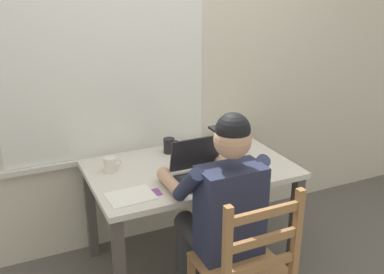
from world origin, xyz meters
name	(u,v)px	position (x,y,z in m)	size (l,w,h in m)	color
ground_plane	(191,261)	(0.00, 0.00, 0.00)	(8.00, 8.00, 0.00)	#56514C
back_wall	(160,63)	(-0.01, 0.48, 1.30)	(6.00, 0.08, 2.60)	beige
desk	(190,180)	(0.00, 0.00, 0.62)	(1.27, 0.81, 0.71)	beige
seated_person	(220,206)	(-0.04, -0.48, 0.68)	(0.50, 0.60, 1.24)	#232842
wooden_chair	(246,270)	(-0.04, -0.76, 0.46)	(0.42, 0.42, 0.94)	olive
laptop	(202,169)	(0.00, -0.17, 0.77)	(0.33, 0.29, 0.23)	#232328
computer_mouse	(242,170)	(0.25, -0.22, 0.73)	(0.06, 0.10, 0.03)	#232328
coffee_mug_white	(110,164)	(-0.48, 0.14, 0.76)	(0.12, 0.08, 0.09)	silver
coffee_mug_dark	(169,145)	(-0.03, 0.27, 0.76)	(0.11, 0.08, 0.10)	black
book_stack_main	(231,149)	(0.34, 0.08, 0.74)	(0.19, 0.14, 0.06)	gray
paper_pile_near_laptop	(131,196)	(-0.47, -0.23, 0.72)	(0.25, 0.19, 0.01)	white
paper_pile_back_corner	(224,161)	(0.23, -0.02, 0.72)	(0.26, 0.16, 0.01)	white
landscape_photo_print	(149,194)	(-0.36, -0.24, 0.71)	(0.13, 0.09, 0.00)	#7A4293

